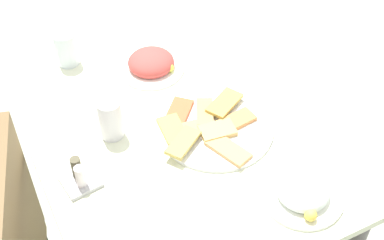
{
  "coord_description": "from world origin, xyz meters",
  "views": [
    {
      "loc": [
        -0.98,
        0.44,
        1.84
      ],
      "look_at": [
        -0.02,
        -0.04,
        0.77
      ],
      "focal_mm": 50.72,
      "sensor_mm": 36.0,
      "label": 1
    }
  ],
  "objects_px": {
    "soda_can": "(111,119)",
    "drinking_glass": "(66,49)",
    "dining_table": "(177,149)",
    "pide_platter": "(211,126)",
    "condiment_caddy": "(80,177)",
    "salad_plate_rice": "(151,64)",
    "salad_plate_greens": "(303,192)"
  },
  "relations": [
    {
      "from": "soda_can",
      "to": "drinking_glass",
      "type": "xyz_separation_m",
      "value": [
        0.36,
        0.01,
        -0.0
      ]
    },
    {
      "from": "dining_table",
      "to": "soda_can",
      "type": "bearing_deg",
      "value": 72.56
    },
    {
      "from": "pide_platter",
      "to": "condiment_caddy",
      "type": "distance_m",
      "value": 0.39
    },
    {
      "from": "pide_platter",
      "to": "salad_plate_rice",
      "type": "bearing_deg",
      "value": 7.95
    },
    {
      "from": "pide_platter",
      "to": "salad_plate_rice",
      "type": "relative_size",
      "value": 1.65
    },
    {
      "from": "pide_platter",
      "to": "drinking_glass",
      "type": "relative_size",
      "value": 3.06
    },
    {
      "from": "dining_table",
      "to": "condiment_caddy",
      "type": "bearing_deg",
      "value": 103.03
    },
    {
      "from": "pide_platter",
      "to": "drinking_glass",
      "type": "bearing_deg",
      "value": 29.9
    },
    {
      "from": "salad_plate_greens",
      "to": "salad_plate_rice",
      "type": "distance_m",
      "value": 0.64
    },
    {
      "from": "condiment_caddy",
      "to": "soda_can",
      "type": "bearing_deg",
      "value": -47.1
    },
    {
      "from": "drinking_glass",
      "to": "condiment_caddy",
      "type": "relative_size",
      "value": 1.11
    },
    {
      "from": "pide_platter",
      "to": "soda_can",
      "type": "relative_size",
      "value": 2.81
    },
    {
      "from": "salad_plate_greens",
      "to": "soda_can",
      "type": "distance_m",
      "value": 0.54
    },
    {
      "from": "drinking_glass",
      "to": "salad_plate_greens",
      "type": "bearing_deg",
      "value": -155.24
    },
    {
      "from": "salad_plate_greens",
      "to": "salad_plate_rice",
      "type": "bearing_deg",
      "value": 12.11
    },
    {
      "from": "salad_plate_rice",
      "to": "condiment_caddy",
      "type": "height_order",
      "value": "condiment_caddy"
    },
    {
      "from": "drinking_glass",
      "to": "pide_platter",
      "type": "bearing_deg",
      "value": -150.1
    },
    {
      "from": "dining_table",
      "to": "soda_can",
      "type": "relative_size",
      "value": 8.28
    },
    {
      "from": "drinking_glass",
      "to": "condiment_caddy",
      "type": "height_order",
      "value": "drinking_glass"
    },
    {
      "from": "soda_can",
      "to": "condiment_caddy",
      "type": "bearing_deg",
      "value": 132.9
    },
    {
      "from": "dining_table",
      "to": "condiment_caddy",
      "type": "relative_size",
      "value": 10.0
    },
    {
      "from": "dining_table",
      "to": "salad_plate_greens",
      "type": "bearing_deg",
      "value": -154.28
    },
    {
      "from": "salad_plate_rice",
      "to": "drinking_glass",
      "type": "relative_size",
      "value": 1.86
    },
    {
      "from": "soda_can",
      "to": "dining_table",
      "type": "bearing_deg",
      "value": -107.44
    },
    {
      "from": "pide_platter",
      "to": "condiment_caddy",
      "type": "xyz_separation_m",
      "value": [
        -0.02,
        0.39,
        0.01
      ]
    },
    {
      "from": "salad_plate_rice",
      "to": "drinking_glass",
      "type": "xyz_separation_m",
      "value": [
        0.15,
        0.22,
        0.03
      ]
    },
    {
      "from": "pide_platter",
      "to": "salad_plate_greens",
      "type": "xyz_separation_m",
      "value": [
        -0.31,
        -0.09,
        0.01
      ]
    },
    {
      "from": "drinking_glass",
      "to": "salad_plate_rice",
      "type": "bearing_deg",
      "value": -123.67
    },
    {
      "from": "dining_table",
      "to": "salad_plate_greens",
      "type": "xyz_separation_m",
      "value": [
        -0.36,
        -0.18,
        0.11
      ]
    },
    {
      "from": "dining_table",
      "to": "pide_platter",
      "type": "relative_size",
      "value": 2.95
    },
    {
      "from": "soda_can",
      "to": "condiment_caddy",
      "type": "xyz_separation_m",
      "value": [
        -0.12,
        0.13,
        -0.04
      ]
    },
    {
      "from": "soda_can",
      "to": "condiment_caddy",
      "type": "height_order",
      "value": "soda_can"
    }
  ]
}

